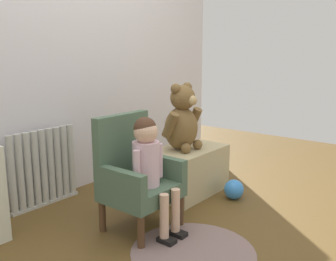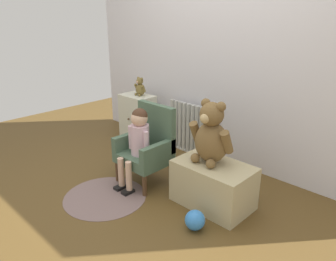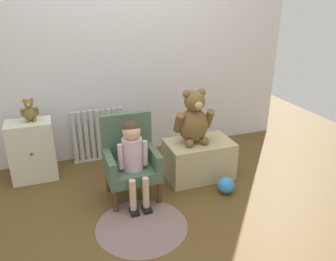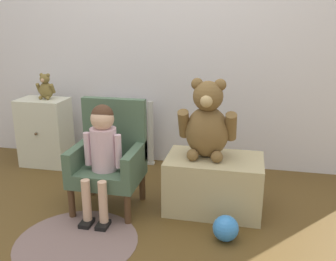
{
  "view_description": "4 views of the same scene",
  "coord_description": "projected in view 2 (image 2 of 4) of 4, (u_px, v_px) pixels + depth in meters",
  "views": [
    {
      "loc": [
        -1.82,
        -1.19,
        1.12
      ],
      "look_at": [
        0.15,
        0.39,
        0.59
      ],
      "focal_mm": 40.0,
      "sensor_mm": 36.0,
      "label": 1
    },
    {
      "loc": [
        1.93,
        -1.48,
        1.55
      ],
      "look_at": [
        0.14,
        0.36,
        0.6
      ],
      "focal_mm": 35.0,
      "sensor_mm": 36.0,
      "label": 2
    },
    {
      "loc": [
        -0.71,
        -2.11,
        1.66
      ],
      "look_at": [
        0.17,
        0.37,
        0.59
      ],
      "focal_mm": 35.0,
      "sensor_mm": 36.0,
      "label": 3
    },
    {
      "loc": [
        0.73,
        -1.82,
        1.27
      ],
      "look_at": [
        0.24,
        0.41,
        0.56
      ],
      "focal_mm": 40.0,
      "sensor_mm": 36.0,
      "label": 4
    }
  ],
  "objects": [
    {
      "name": "ground_plane",
      "position": [
        127.0,
        202.0,
        2.8
      ],
      "size": [
        6.0,
        6.0,
        0.0
      ],
      "primitive_type": "plane",
      "color": "brown"
    },
    {
      "name": "back_wall",
      "position": [
        224.0,
        47.0,
        3.26
      ],
      "size": [
        3.8,
        0.05,
        2.4
      ],
      "primitive_type": "cube",
      "color": "silver",
      "rests_on": "ground_plane"
    },
    {
      "name": "radiator",
      "position": [
        188.0,
        128.0,
        3.71
      ],
      "size": [
        0.56,
        0.05,
        0.57
      ],
      "color": "#B6B7B0",
      "rests_on": "ground_plane"
    },
    {
      "name": "small_dresser",
      "position": [
        138.0,
        119.0,
        4.01
      ],
      "size": [
        0.41,
        0.29,
        0.59
      ],
      "color": "beige",
      "rests_on": "ground_plane"
    },
    {
      "name": "child_armchair",
      "position": [
        148.0,
        146.0,
        3.06
      ],
      "size": [
        0.45,
        0.4,
        0.73
      ],
      "color": "#47614A",
      "rests_on": "ground_plane"
    },
    {
      "name": "child_figure",
      "position": [
        138.0,
        136.0,
        2.93
      ],
      "size": [
        0.25,
        0.35,
        0.74
      ],
      "color": "beige",
      "rests_on": "ground_plane"
    },
    {
      "name": "low_bench",
      "position": [
        213.0,
        185.0,
        2.71
      ],
      "size": [
        0.63,
        0.4,
        0.37
      ],
      "primitive_type": "cube",
      "color": "tan",
      "rests_on": "ground_plane"
    },
    {
      "name": "large_teddy_bear",
      "position": [
        211.0,
        136.0,
        2.62
      ],
      "size": [
        0.38,
        0.27,
        0.52
      ],
      "color": "brown",
      "rests_on": "low_bench"
    },
    {
      "name": "small_teddy_bear",
      "position": [
        140.0,
        87.0,
        3.87
      ],
      "size": [
        0.16,
        0.11,
        0.22
      ],
      "color": "brown",
      "rests_on": "small_dresser"
    },
    {
      "name": "floor_rug",
      "position": [
        105.0,
        197.0,
        2.88
      ],
      "size": [
        0.72,
        0.72,
        0.01
      ],
      "primitive_type": "cylinder",
      "color": "#78605D",
      "rests_on": "ground_plane"
    },
    {
      "name": "toy_ball",
      "position": [
        195.0,
        220.0,
        2.43
      ],
      "size": [
        0.15,
        0.15,
        0.15
      ],
      "primitive_type": "sphere",
      "color": "#3683D8",
      "rests_on": "ground_plane"
    }
  ]
}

